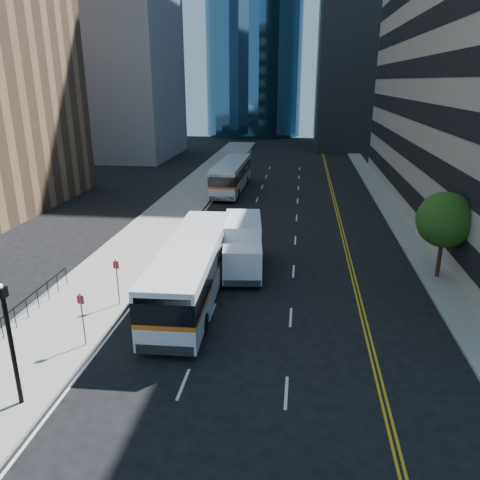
{
  "coord_description": "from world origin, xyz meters",
  "views": [
    {
      "loc": [
        0.7,
        -18.98,
        11.2
      ],
      "look_at": [
        -2.5,
        5.39,
        2.8
      ],
      "focal_mm": 35.0,
      "sensor_mm": 36.0,
      "label": 1
    }
  ],
  "objects_px": {
    "bus_front": "(192,268)",
    "bus_rear": "(232,175)",
    "box_truck": "(243,245)",
    "lamp_post": "(11,340)",
    "street_tree": "(445,220)"
  },
  "relations": [
    {
      "from": "bus_front",
      "to": "bus_rear",
      "type": "distance_m",
      "value": 26.28
    },
    {
      "from": "street_tree",
      "to": "box_truck",
      "type": "relative_size",
      "value": 0.77
    },
    {
      "from": "bus_front",
      "to": "box_truck",
      "type": "relative_size",
      "value": 1.87
    },
    {
      "from": "street_tree",
      "to": "bus_front",
      "type": "distance_m",
      "value": 14.66
    },
    {
      "from": "bus_front",
      "to": "bus_rear",
      "type": "bearing_deg",
      "value": 91.88
    },
    {
      "from": "bus_front",
      "to": "lamp_post",
      "type": "bearing_deg",
      "value": -115.65
    },
    {
      "from": "bus_rear",
      "to": "box_truck",
      "type": "height_order",
      "value": "bus_rear"
    },
    {
      "from": "lamp_post",
      "to": "box_truck",
      "type": "relative_size",
      "value": 0.69
    },
    {
      "from": "street_tree",
      "to": "lamp_post",
      "type": "xyz_separation_m",
      "value": [
        -18.0,
        -14.0,
        -0.92
      ]
    },
    {
      "from": "lamp_post",
      "to": "bus_front",
      "type": "height_order",
      "value": "lamp_post"
    },
    {
      "from": "box_truck",
      "to": "bus_rear",
      "type": "bearing_deg",
      "value": 93.6
    },
    {
      "from": "lamp_post",
      "to": "bus_rear",
      "type": "xyz_separation_m",
      "value": [
        2.4,
        35.75,
        -1.02
      ]
    },
    {
      "from": "lamp_post",
      "to": "bus_rear",
      "type": "height_order",
      "value": "lamp_post"
    },
    {
      "from": "street_tree",
      "to": "lamp_post",
      "type": "bearing_deg",
      "value": -142.13
    },
    {
      "from": "street_tree",
      "to": "box_truck",
      "type": "distance_m",
      "value": 11.83
    }
  ]
}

